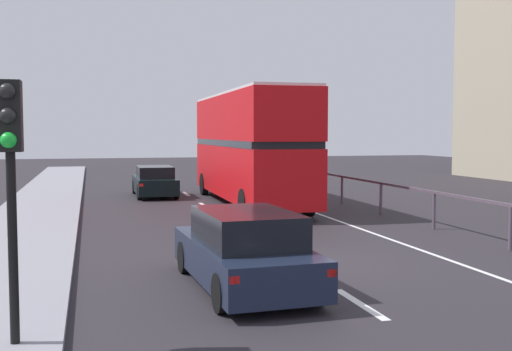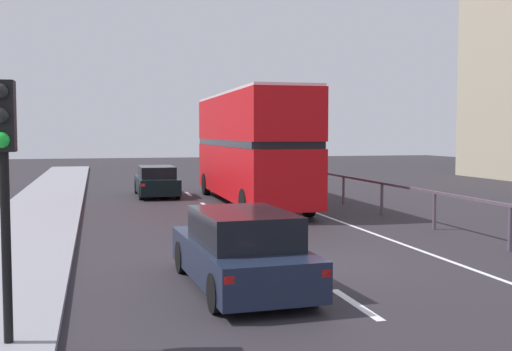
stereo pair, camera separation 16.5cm
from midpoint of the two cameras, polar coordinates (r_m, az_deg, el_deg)
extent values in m
cube|color=#29242A|center=(13.75, 3.49, -8.28)|extent=(74.15, 120.00, 0.10)
cube|color=silver|center=(10.83, 8.95, -11.39)|extent=(0.16, 1.98, 0.01)
cube|color=silver|center=(15.33, 1.49, -6.81)|extent=(0.16, 1.98, 0.01)
cube|color=silver|center=(20.02, -2.47, -4.29)|extent=(0.16, 1.98, 0.01)
cube|color=silver|center=(24.79, -4.90, -2.72)|extent=(0.16, 1.98, 0.01)
cube|color=silver|center=(29.60, -6.54, -1.66)|extent=(0.16, 1.98, 0.01)
cube|color=silver|center=(34.44, -7.72, -0.89)|extent=(0.16, 1.98, 0.01)
cube|color=silver|center=(39.29, -8.60, -0.31)|extent=(0.16, 1.98, 0.01)
cube|color=silver|center=(23.25, 4.55, -3.16)|extent=(0.12, 46.00, 0.01)
cube|color=#554856|center=(23.90, 9.23, -0.37)|extent=(0.08, 42.00, 0.08)
cylinder|color=#554856|center=(16.41, 21.79, -4.45)|extent=(0.10, 0.10, 1.10)
cylinder|color=#554856|center=(19.30, 15.58, -3.10)|extent=(0.10, 0.10, 1.10)
cylinder|color=#554856|center=(22.37, 11.04, -2.09)|extent=(0.10, 0.10, 1.10)
cylinder|color=#554856|center=(25.55, 7.62, -1.31)|extent=(0.10, 0.10, 1.10)
cylinder|color=#554856|center=(28.80, 4.96, -0.71)|extent=(0.10, 0.10, 1.10)
cylinder|color=#554856|center=(32.11, 2.84, -0.23)|extent=(0.10, 0.10, 1.10)
cylinder|color=#554856|center=(35.45, 1.13, 0.16)|extent=(0.10, 0.10, 1.10)
cylinder|color=#554856|center=(38.82, -0.29, 0.49)|extent=(0.10, 0.10, 1.10)
cylinder|color=#554856|center=(42.21, -1.49, 0.76)|extent=(0.10, 0.10, 1.10)
cube|color=red|center=(25.00, -0.84, 0.43)|extent=(2.54, 11.30, 1.99)
cube|color=black|center=(24.96, -0.84, 2.98)|extent=(2.56, 10.85, 0.24)
cube|color=red|center=(24.96, -0.84, 5.24)|extent=(2.54, 11.30, 1.73)
cube|color=silver|center=(25.00, -0.84, 7.34)|extent=(2.49, 11.07, 0.10)
cube|color=black|center=(30.48, -3.26, 1.23)|extent=(2.16, 0.07, 1.39)
cube|color=yellow|center=(30.46, -3.28, 5.81)|extent=(1.44, 0.06, 0.28)
cylinder|color=black|center=(28.99, -4.88, -0.78)|extent=(0.29, 1.00, 1.00)
cylinder|color=black|center=(29.42, -0.64, -0.69)|extent=(0.29, 1.00, 1.00)
cylinder|color=black|center=(20.91, -1.23, -2.56)|extent=(0.29, 1.00, 1.00)
cylinder|color=black|center=(21.50, 4.50, -2.40)|extent=(0.29, 1.00, 1.00)
cube|color=#1A2237|center=(11.69, -1.56, -7.62)|extent=(1.97, 4.49, 0.67)
cube|color=black|center=(11.37, -1.26, -4.72)|extent=(1.66, 2.50, 0.59)
cube|color=red|center=(9.40, -2.50, -9.43)|extent=(0.16, 0.07, 0.12)
cube|color=red|center=(9.91, 6.35, -8.75)|extent=(0.16, 0.07, 0.12)
cylinder|color=black|center=(12.99, -6.83, -7.36)|extent=(0.23, 0.65, 0.64)
cylinder|color=black|center=(13.37, -0.02, -7.01)|extent=(0.23, 0.65, 0.64)
cylinder|color=black|center=(10.11, -3.61, -10.59)|extent=(0.23, 0.65, 0.64)
cylinder|color=black|center=(10.60, 4.95, -9.92)|extent=(0.23, 0.65, 0.64)
cylinder|color=black|center=(8.62, -21.75, -3.21)|extent=(0.12, 0.12, 3.37)
cube|color=black|center=(8.56, -21.96, 5.01)|extent=(0.30, 0.30, 0.90)
sphere|color=black|center=(8.40, -22.16, 7.08)|extent=(0.20, 0.20, 0.20)
sphere|color=black|center=(8.39, -22.10, 5.04)|extent=(0.20, 0.20, 0.20)
sphere|color=green|center=(8.39, -22.05, 2.99)|extent=(0.20, 0.20, 0.20)
cube|color=black|center=(28.65, -9.35, -0.83)|extent=(1.71, 4.33, 0.68)
cube|color=black|center=(28.39, -9.32, 0.33)|extent=(1.50, 2.38, 0.50)
cube|color=red|center=(26.46, -10.53, -0.86)|extent=(0.16, 0.06, 0.12)
cube|color=red|center=(26.61, -7.30, -0.80)|extent=(0.16, 0.06, 0.12)
cylinder|color=black|center=(30.06, -11.08, -1.01)|extent=(0.20, 0.64, 0.64)
cylinder|color=black|center=(30.20, -8.16, -0.96)|extent=(0.20, 0.64, 0.64)
cylinder|color=black|center=(27.15, -10.67, -1.53)|extent=(0.20, 0.64, 0.64)
cylinder|color=black|center=(27.31, -7.43, -1.46)|extent=(0.20, 0.64, 0.64)
camera|label=1|loc=(0.08, -90.25, -0.02)|focal=44.16mm
camera|label=2|loc=(0.08, 89.75, 0.02)|focal=44.16mm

